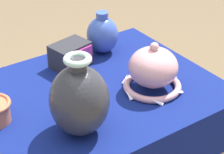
{
  "coord_description": "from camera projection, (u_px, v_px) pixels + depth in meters",
  "views": [
    {
      "loc": [
        -0.56,
        -1.01,
        1.47
      ],
      "look_at": [
        0.07,
        -0.09,
        0.79
      ],
      "focal_mm": 70.0,
      "sensor_mm": 36.0,
      "label": 1
    }
  ],
  "objects": [
    {
      "name": "display_table",
      "position": [
        80.0,
        121.0,
        1.42
      ],
      "size": [
        0.92,
        0.62,
        0.7
      ],
      "color": "#38383D",
      "rests_on": "ground_plane"
    },
    {
      "name": "vase_tall_bulbous",
      "position": [
        79.0,
        100.0,
        1.18
      ],
      "size": [
        0.17,
        0.17,
        0.24
      ],
      "color": "#2D2D33",
      "rests_on": "display_table"
    },
    {
      "name": "vase_dome_bell",
      "position": [
        153.0,
        71.0,
        1.38
      ],
      "size": [
        0.2,
        0.19,
        0.17
      ],
      "color": "#D19399",
      "rests_on": "display_table"
    },
    {
      "name": "mosaic_tile_box",
      "position": [
        71.0,
        55.0,
        1.53
      ],
      "size": [
        0.15,
        0.12,
        0.08
      ],
      "rotation": [
        0.0,
        0.0,
        0.2
      ],
      "color": "#232328",
      "rests_on": "display_table"
    },
    {
      "name": "jar_round_cobalt",
      "position": [
        102.0,
        34.0,
        1.6
      ],
      "size": [
        0.12,
        0.12,
        0.16
      ],
      "color": "#3851A8",
      "rests_on": "display_table"
    }
  ]
}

